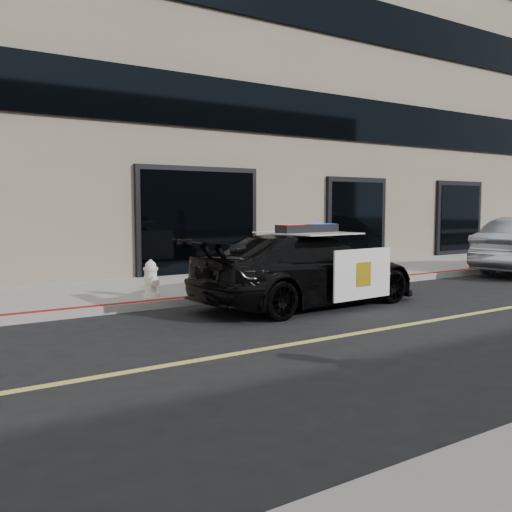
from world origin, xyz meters
TOP-DOWN VIEW (x-y plane):
  - ground at (0.00, 0.00)m, footprint 120.00×120.00m
  - sidewalk_n at (0.00, 5.25)m, footprint 60.00×3.50m
  - building_n at (0.00, 10.50)m, footprint 60.00×7.00m
  - police_car at (-1.21, 2.27)m, footprint 2.51×4.93m
  - fire_hydrant at (-3.62, 3.98)m, footprint 0.32×0.45m

SIDE VIEW (x-z plane):
  - ground at x=0.00m, z-range 0.00..0.00m
  - sidewalk_n at x=0.00m, z-range 0.00..0.15m
  - fire_hydrant at x=-3.62m, z-range 0.13..0.84m
  - police_car at x=-1.21m, z-range -0.08..1.45m
  - building_n at x=0.00m, z-range 0.00..12.00m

